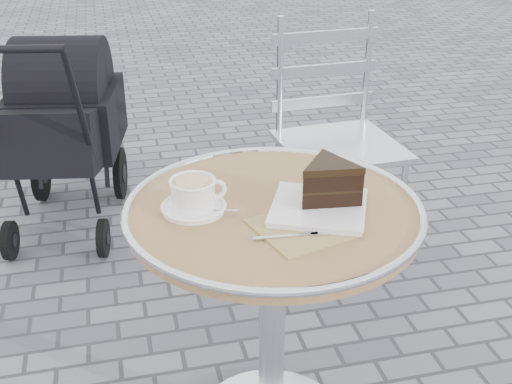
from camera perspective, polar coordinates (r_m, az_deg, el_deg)
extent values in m
cylinder|color=silver|center=(1.73, 1.41, -12.09)|extent=(0.07, 0.07, 0.67)
cylinder|color=tan|center=(1.54, 1.56, -1.83)|extent=(0.70, 0.70, 0.03)
torus|color=silver|center=(1.53, 1.56, -1.34)|extent=(0.72, 0.72, 0.02)
cylinder|color=white|center=(1.52, -5.56, -1.43)|extent=(0.15, 0.15, 0.01)
cylinder|color=white|center=(1.50, -5.62, -0.14)|extent=(0.11, 0.11, 0.07)
torus|color=white|center=(1.51, -3.57, 0.19)|extent=(0.05, 0.02, 0.05)
cylinder|color=beige|center=(1.49, -5.68, 0.90)|extent=(0.09, 0.09, 0.01)
cube|color=#A48559|center=(1.44, 4.07, -3.20)|extent=(0.24, 0.24, 0.00)
cube|color=white|center=(1.51, 5.59, -1.43)|extent=(0.28, 0.28, 0.01)
cylinder|color=silver|center=(2.39, 4.84, -3.71)|extent=(0.03, 0.03, 0.49)
cylinder|color=silver|center=(2.54, 12.65, -2.39)|extent=(0.03, 0.03, 0.49)
cylinder|color=silver|center=(2.69, 1.96, 0.07)|extent=(0.03, 0.03, 0.49)
cylinder|color=silver|center=(2.83, 9.08, 1.06)|extent=(0.03, 0.03, 0.49)
cube|color=silver|center=(2.50, 7.47, 4.08)|extent=(0.46, 0.46, 0.02)
cube|color=black|center=(2.88, -17.06, 4.86)|extent=(0.49, 0.67, 0.37)
cylinder|color=black|center=(2.29, -21.39, 11.73)|extent=(0.38, 0.10, 0.03)
cylinder|color=black|center=(2.85, -21.04, -4.04)|extent=(0.06, 0.17, 0.16)
cylinder|color=black|center=(2.75, -13.43, -3.99)|extent=(0.06, 0.17, 0.16)
cylinder|color=black|center=(3.29, -18.56, 1.47)|extent=(0.08, 0.26, 0.26)
cylinder|color=black|center=(3.21, -11.97, 1.66)|extent=(0.08, 0.26, 0.26)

